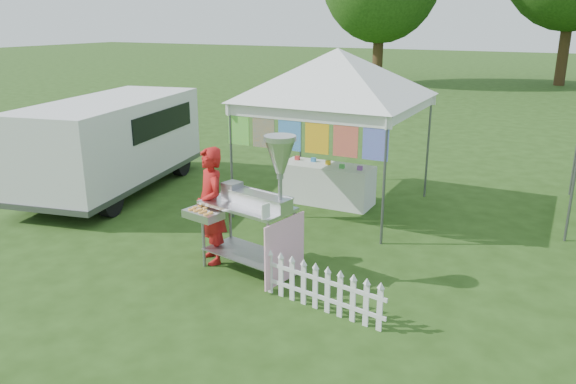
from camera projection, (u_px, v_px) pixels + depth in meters
The scene contains 7 objects.
ground at pixel (239, 276), 7.98m from camera, with size 120.00×120.00×0.00m, color #223E11.
canopy_main at pixel (338, 49), 10.06m from camera, with size 4.24×4.24×3.45m.
donut_cart at pixel (258, 194), 7.66m from camera, with size 1.62×1.00×2.06m.
vendor at pixel (211, 206), 8.24m from camera, with size 0.64×0.42×1.75m, color #B31716.
cargo_van at pixel (115, 141), 11.76m from camera, with size 2.74×4.91×1.93m.
picket_fence at pixel (321, 290), 6.97m from camera, with size 1.78×0.32×0.56m.
display_table at pixel (327, 184), 11.04m from camera, with size 1.80×0.70×0.78m, color white.
Camera 1 is at (3.93, -6.15, 3.52)m, focal length 35.00 mm.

